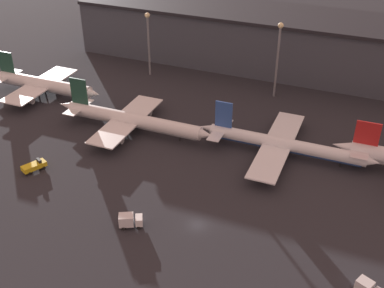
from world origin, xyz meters
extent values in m
plane|color=#26262B|center=(0.00, 0.00, 0.00)|extent=(600.00, 600.00, 0.00)
cube|color=#3D424C|center=(0.00, 93.68, 9.66)|extent=(164.04, 27.72, 19.31)
cube|color=black|center=(0.00, 93.68, 19.91)|extent=(164.04, 29.72, 1.20)
cylinder|color=white|center=(-71.21, 40.59, 3.90)|extent=(34.53, 4.54, 4.10)
cylinder|color=#ADB2B7|center=(-71.21, 40.59, 3.18)|extent=(32.80, 3.91, 3.49)
cone|color=white|center=(-52.74, 40.82, 3.90)|extent=(4.97, 3.96, 3.90)
cube|color=#1E4738|center=(-85.69, 40.40, 9.52)|extent=(5.75, 0.47, 7.15)
cube|color=white|center=(-86.38, 40.39, 4.51)|extent=(4.24, 10.96, 0.24)
cube|color=white|center=(-72.94, 40.56, 3.38)|extent=(9.41, 30.42, 0.36)
cylinder|color=gray|center=(-72.01, 49.06, 2.01)|extent=(4.54, 2.31, 2.26)
cylinder|color=gray|center=(-71.79, 32.09, 2.01)|extent=(4.54, 2.31, 2.26)
cylinder|color=black|center=(-59.15, 40.74, 0.92)|extent=(0.50, 0.50, 1.85)
cylinder|color=black|center=(-72.96, 42.20, 0.92)|extent=(0.50, 0.50, 1.85)
cylinder|color=black|center=(-72.92, 38.92, 0.92)|extent=(0.50, 0.50, 1.85)
cylinder|color=white|center=(-32.66, 30.92, 3.67)|extent=(41.84, 4.39, 3.86)
cylinder|color=#ADB2B7|center=(-32.66, 30.92, 2.99)|extent=(39.74, 3.79, 3.28)
cone|color=white|center=(-10.61, 31.20, 3.67)|extent=(4.68, 3.72, 3.67)
cone|color=white|center=(-54.91, 30.64, 3.95)|extent=(5.83, 3.35, 3.28)
cube|color=#1E4738|center=(-50.21, 30.70, 9.58)|extent=(5.41, 0.47, 7.96)
cube|color=white|center=(-51.05, 30.69, 4.24)|extent=(4.00, 11.31, 0.24)
cube|color=white|center=(-34.75, 30.89, 3.18)|extent=(8.89, 31.38, 0.36)
cylinder|color=gray|center=(-33.61, 39.67, 1.87)|extent=(4.27, 2.18, 2.12)
cylinder|color=gray|center=(-33.39, 22.15, 1.87)|extent=(4.27, 2.18, 2.12)
cylinder|color=black|center=(-18.04, 31.11, 0.87)|extent=(0.50, 0.50, 1.74)
cylinder|color=black|center=(-34.77, 32.44, 0.87)|extent=(0.50, 0.50, 1.74)
cylinder|color=black|center=(-34.73, 29.35, 0.87)|extent=(0.50, 0.50, 1.74)
cylinder|color=white|center=(10.82, 35.33, 3.25)|extent=(41.75, 3.96, 3.42)
cylinder|color=#2D519E|center=(10.82, 35.33, 2.65)|extent=(39.65, 3.42, 2.91)
cone|color=white|center=(32.70, 35.61, 3.25)|extent=(4.15, 3.30, 3.25)
cone|color=white|center=(-11.23, 35.05, 3.51)|extent=(5.17, 2.97, 2.91)
cube|color=#2D519E|center=(-6.70, 35.11, 8.72)|extent=(4.80, 0.46, 7.51)
cube|color=white|center=(-7.53, 35.10, 3.76)|extent=(3.59, 13.14, 0.24)
cube|color=white|center=(8.73, 35.31, 2.82)|extent=(7.99, 36.47, 0.36)
cylinder|color=gray|center=(9.86, 45.51, 1.63)|extent=(3.79, 1.93, 1.88)
cylinder|color=gray|center=(10.12, 25.14, 1.63)|extent=(3.79, 1.93, 1.88)
cylinder|color=black|center=(25.42, 35.52, 0.77)|extent=(0.50, 0.50, 1.54)
cylinder|color=black|center=(8.72, 36.68, 0.77)|extent=(0.50, 0.50, 1.54)
cylinder|color=black|center=(8.75, 33.94, 0.77)|extent=(0.50, 0.50, 1.54)
cone|color=silver|center=(25.61, 38.37, 4.46)|extent=(6.57, 3.78, 3.70)
cube|color=red|center=(30.31, 38.43, 9.45)|extent=(6.09, 0.48, 6.29)
cube|color=silver|center=(29.52, 38.42, 4.78)|extent=(4.49, 10.80, 0.24)
cube|color=gold|center=(-46.30, 3.24, 1.34)|extent=(4.92, 6.58, 1.23)
cube|color=black|center=(-45.64, 4.61, 2.35)|extent=(1.90, 1.40, 0.80)
cylinder|color=black|center=(-46.32, 5.41, 0.45)|extent=(0.96, 1.09, 0.90)
cylinder|color=black|center=(-44.60, 4.59, 0.45)|extent=(0.96, 1.09, 0.90)
cylinder|color=black|center=(-48.00, 1.90, 0.45)|extent=(0.96, 1.09, 0.90)
cylinder|color=black|center=(-46.29, 1.08, 0.45)|extent=(0.96, 1.09, 0.90)
cube|color=silver|center=(35.49, -5.23, 1.77)|extent=(3.54, 3.34, 2.09)
cylinder|color=black|center=(35.33, -4.16, 0.45)|extent=(1.07, 0.92, 0.90)
cube|color=white|center=(-11.50, -5.19, 1.64)|extent=(2.47, 2.86, 1.84)
cube|color=silver|center=(-13.95, -6.46, 1.95)|extent=(3.92, 3.60, 2.45)
cylinder|color=black|center=(-12.06, -4.46, 0.45)|extent=(1.08, 0.95, 0.90)
cylinder|color=black|center=(-11.22, -6.07, 0.45)|extent=(1.08, 0.95, 0.90)
cylinder|color=black|center=(-14.95, -5.95, 0.45)|extent=(1.08, 0.95, 0.90)
cylinder|color=black|center=(-14.12, -7.57, 0.45)|extent=(1.08, 0.95, 0.90)
cylinder|color=slate|center=(-47.05, 69.38, 10.58)|extent=(0.70, 0.70, 21.16)
sphere|color=beige|center=(-47.05, 69.38, 21.76)|extent=(1.80, 1.80, 1.80)
cylinder|color=slate|center=(-0.93, 69.38, 11.68)|extent=(0.70, 0.70, 23.36)
sphere|color=beige|center=(-0.93, 69.38, 23.96)|extent=(1.80, 1.80, 1.80)
camera|label=1|loc=(30.12, -74.31, 70.38)|focal=45.00mm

